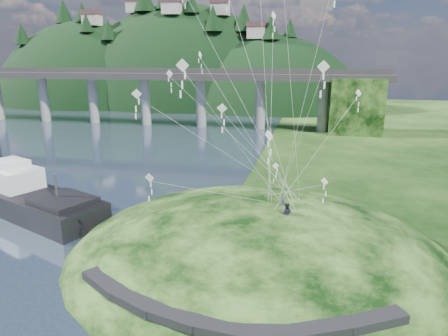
# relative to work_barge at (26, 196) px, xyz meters

# --- Properties ---
(ground) EXTENTS (320.00, 320.00, 0.00)m
(ground) POSITION_rel_work_barge_xyz_m (19.84, -7.00, -1.92)
(ground) COLOR black
(ground) RESTS_ON ground
(grass_hill) EXTENTS (36.00, 32.00, 13.00)m
(grass_hill) POSITION_rel_work_barge_xyz_m (27.84, -5.00, -3.42)
(grass_hill) COLOR black
(grass_hill) RESTS_ON ground
(footpath) EXTENTS (22.29, 5.84, 0.83)m
(footpath) POSITION_rel_work_barge_xyz_m (27.30, -16.75, 0.16)
(footpath) COLOR black
(footpath) RESTS_ON ground
(bridge) EXTENTS (160.00, 11.00, 15.00)m
(bridge) POSITION_rel_work_barge_xyz_m (-6.62, 63.06, 7.78)
(bridge) COLOR #2D2B2B
(bridge) RESTS_ON ground
(far_ridge) EXTENTS (153.00, 70.00, 94.50)m
(far_ridge) POSITION_rel_work_barge_xyz_m (-23.74, 115.17, -9.36)
(far_ridge) COLOR black
(far_ridge) RESTS_ON ground
(work_barge) EXTENTS (22.56, 13.82, 7.68)m
(work_barge) POSITION_rel_work_barge_xyz_m (0.00, 0.00, 0.00)
(work_barge) COLOR black
(work_barge) RESTS_ON ground
(wooden_dock) EXTENTS (12.63, 2.93, 0.89)m
(wooden_dock) POSITION_rel_work_barge_xyz_m (13.21, -3.05, -1.53)
(wooden_dock) COLOR #332414
(wooden_dock) RESTS_ON ground
(kite_flyers) EXTENTS (1.33, 2.53, 1.96)m
(kite_flyers) POSITION_rel_work_barge_xyz_m (30.24, -6.07, 3.94)
(kite_flyers) COLOR #282936
(kite_flyers) RESTS_ON ground
(kite_swarm) EXTENTS (18.40, 18.18, 20.14)m
(kite_swarm) POSITION_rel_work_barge_xyz_m (26.10, -4.63, 14.58)
(kite_swarm) COLOR silver
(kite_swarm) RESTS_ON ground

